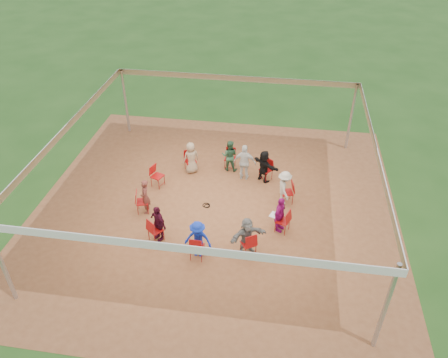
# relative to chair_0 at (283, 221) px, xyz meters

# --- Properties ---
(ground) EXTENTS (80.00, 80.00, 0.00)m
(ground) POSITION_rel_chair_0_xyz_m (-2.44, 0.95, -0.45)
(ground) COLOR #204917
(ground) RESTS_ON ground
(dirt_patch) EXTENTS (13.00, 13.00, 0.00)m
(dirt_patch) POSITION_rel_chair_0_xyz_m (-2.44, 0.95, -0.44)
(dirt_patch) COLOR brown
(dirt_patch) RESTS_ON ground
(tent) EXTENTS (10.33, 10.33, 3.00)m
(tent) POSITION_rel_chair_0_xyz_m (-2.44, 0.95, 1.92)
(tent) COLOR #B2B2B7
(tent) RESTS_ON ground
(chair_0) EXTENTS (0.56, 0.55, 0.90)m
(chair_0) POSITION_rel_chair_0_xyz_m (0.00, 0.00, 0.00)
(chair_0) COLOR #A10C0D
(chair_0) RESTS_ON ground
(chair_1) EXTENTS (0.53, 0.52, 0.90)m
(chair_1) POSITION_rel_chair_0_xyz_m (0.09, 1.62, 0.00)
(chair_1) COLOR #A10C0D
(chair_1) RESTS_ON ground
(chair_2) EXTENTS (0.60, 0.61, 0.90)m
(chair_2) POSITION_rel_chair_0_xyz_m (-0.79, 2.98, 0.00)
(chair_2) COLOR #A10C0D
(chair_2) RESTS_ON ground
(chair_3) EXTENTS (0.44, 0.46, 0.90)m
(chair_3) POSITION_rel_chair_0_xyz_m (-2.30, 3.56, 0.00)
(chair_3) COLOR #A10C0D
(chair_3) RESTS_ON ground
(chair_4) EXTENTS (0.59, 0.60, 0.90)m
(chair_4) POSITION_rel_chair_0_xyz_m (-3.87, 3.15, 0.00)
(chair_4) COLOR #A10C0D
(chair_4) RESTS_ON ground
(chair_5) EXTENTS (0.56, 0.55, 0.90)m
(chair_5) POSITION_rel_chair_0_xyz_m (-4.89, 1.89, 0.00)
(chair_5) COLOR #A10C0D
(chair_5) RESTS_ON ground
(chair_6) EXTENTS (0.53, 0.52, 0.90)m
(chair_6) POSITION_rel_chair_0_xyz_m (-4.98, 0.27, 0.00)
(chair_6) COLOR #A10C0D
(chair_6) RESTS_ON ground
(chair_7) EXTENTS (0.60, 0.61, 0.90)m
(chair_7) POSITION_rel_chair_0_xyz_m (-4.10, -1.09, 0.00)
(chair_7) COLOR #A10C0D
(chair_7) RESTS_ON ground
(chair_8) EXTENTS (0.44, 0.46, 0.90)m
(chair_8) POSITION_rel_chair_0_xyz_m (-2.59, -1.67, 0.00)
(chair_8) COLOR #A10C0D
(chair_8) RESTS_ON ground
(chair_9) EXTENTS (0.59, 0.60, 0.90)m
(chair_9) POSITION_rel_chair_0_xyz_m (-1.02, -1.26, 0.00)
(chair_9) COLOR #A10C0D
(chair_9) RESTS_ON ground
(person_seated_0) EXTENTS (0.66, 0.88, 1.34)m
(person_seated_0) POSITION_rel_chair_0_xyz_m (-0.11, 0.04, 0.23)
(person_seated_0) COLOR #98106A
(person_seated_0) RESTS_ON ground
(person_seated_1) EXTENTS (0.64, 0.95, 1.34)m
(person_seated_1) POSITION_rel_chair_0_xyz_m (-0.03, 1.59, 0.23)
(person_seated_1) COLOR #B3AD9D
(person_seated_1) RESTS_ON ground
(person_seated_2) EXTENTS (1.26, 1.15, 1.34)m
(person_seated_2) POSITION_rel_chair_0_xyz_m (-0.87, 2.89, 0.23)
(person_seated_2) COLOR black
(person_seated_2) RESTS_ON ground
(person_seated_3) EXTENTS (0.67, 0.41, 1.34)m
(person_seated_3) POSITION_rel_chair_0_xyz_m (-2.31, 3.44, 0.23)
(person_seated_3) COLOR #2C5438
(person_seated_3) RESTS_ON ground
(person_seated_4) EXTENTS (0.75, 0.66, 1.34)m
(person_seated_4) POSITION_rel_chair_0_xyz_m (-3.80, 3.05, 0.23)
(person_seated_4) COLOR tan
(person_seated_4) RESTS_ON ground
(person_seated_5) EXTENTS (0.44, 0.55, 1.34)m
(person_seated_5) POSITION_rel_chair_0_xyz_m (-4.86, 0.31, 0.23)
(person_seated_5) COLOR brown
(person_seated_5) RESTS_ON ground
(person_seated_6) EXTENTS (0.86, 0.81, 1.34)m
(person_seated_6) POSITION_rel_chair_0_xyz_m (-4.02, -0.99, 0.23)
(person_seated_6) COLOR #400C1E
(person_seated_6) RESTS_ON ground
(person_seated_7) EXTENTS (0.89, 0.48, 1.34)m
(person_seated_7) POSITION_rel_chair_0_xyz_m (-2.58, -1.55, 0.23)
(person_seated_7) COLOR #102BAE
(person_seated_7) RESTS_ON ground
(person_seated_8) EXTENTS (1.30, 1.06, 1.34)m
(person_seated_8) POSITION_rel_chair_0_xyz_m (-1.09, -1.16, 0.23)
(person_seated_8) COLOR slate
(person_seated_8) RESTS_ON ground
(standing_person) EXTENTS (0.91, 0.50, 1.52)m
(standing_person) POSITION_rel_chair_0_xyz_m (-1.63, 2.90, 0.32)
(standing_person) COLOR silver
(standing_person) RESTS_ON ground
(cable_coil) EXTENTS (0.31, 0.31, 0.03)m
(cable_coil) POSITION_rel_chair_0_xyz_m (-2.79, 0.94, -0.43)
(cable_coil) COLOR black
(cable_coil) RESTS_ON ground
(laptop) EXTENTS (0.36, 0.40, 0.23)m
(laptop) POSITION_rel_chair_0_xyz_m (-0.26, 0.10, 0.19)
(laptop) COLOR #B7B7BC
(laptop) RESTS_ON ground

